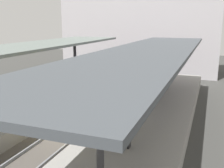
{
  "coord_description": "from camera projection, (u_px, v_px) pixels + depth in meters",
  "views": [
    {
      "loc": [
        6.77,
        -11.8,
        5.89
      ],
      "look_at": [
        0.52,
        4.89,
        1.75
      ],
      "focal_mm": 42.87,
      "sensor_mm": 36.0,
      "label": 1
    }
  ],
  "objects": [
    {
      "name": "ground_plane",
      "position": [
        71.0,
        134.0,
        14.41
      ],
      "size": [
        80.0,
        80.0,
        0.0
      ],
      "primitive_type": "plane",
      "color": "#383835"
    },
    {
      "name": "platform_left",
      "position": [
        13.0,
        117.0,
        15.59
      ],
      "size": [
        4.4,
        28.0,
        1.0
      ],
      "primitive_type": "cube",
      "color": "gray",
      "rests_on": "ground_plane"
    },
    {
      "name": "platform_right",
      "position": [
        140.0,
        136.0,
        12.99
      ],
      "size": [
        4.4,
        28.0,
        1.0
      ],
      "primitive_type": "cube",
      "color": "gray",
      "rests_on": "ground_plane"
    },
    {
      "name": "track_ballast",
      "position": [
        71.0,
        132.0,
        14.38
      ],
      "size": [
        3.2,
        28.0,
        0.2
      ],
      "primitive_type": "cube",
      "color": "#4C4742",
      "rests_on": "ground_plane"
    },
    {
      "name": "rail_near_side",
      "position": [
        59.0,
        127.0,
        14.59
      ],
      "size": [
        0.08,
        28.0,
        0.14
      ],
      "primitive_type": "cube",
      "color": "slate",
      "rests_on": "track_ballast"
    },
    {
      "name": "rail_far_side",
      "position": [
        83.0,
        131.0,
        14.1
      ],
      "size": [
        0.08,
        28.0,
        0.14
      ],
      "primitive_type": "cube",
      "color": "slate",
      "rests_on": "track_ballast"
    },
    {
      "name": "commuter_train",
      "position": [
        112.0,
        80.0,
        19.73
      ],
      "size": [
        2.78,
        10.42,
        3.1
      ],
      "color": "#472D6B",
      "rests_on": "track_ballast"
    },
    {
      "name": "canopy_left",
      "position": [
        24.0,
        48.0,
        15.99
      ],
      "size": [
        4.18,
        21.0,
        3.51
      ],
      "color": "#333335",
      "rests_on": "platform_left"
    },
    {
      "name": "canopy_right",
      "position": [
        149.0,
        52.0,
        13.38
      ],
      "size": [
        4.18,
        21.0,
        3.56
      ],
      "color": "#333335",
      "rests_on": "platform_right"
    },
    {
      "name": "platform_bench",
      "position": [
        117.0,
        134.0,
        10.81
      ],
      "size": [
        1.4,
        0.41,
        0.86
      ],
      "color": "black",
      "rests_on": "platform_right"
    },
    {
      "name": "platform_sign",
      "position": [
        144.0,
        74.0,
        17.09
      ],
      "size": [
        0.9,
        0.08,
        2.21
      ],
      "color": "#262628",
      "rests_on": "platform_right"
    },
    {
      "name": "litter_bin",
      "position": [
        121.0,
        118.0,
        12.76
      ],
      "size": [
        0.44,
        0.44,
        0.8
      ],
      "primitive_type": "cylinder",
      "color": "#2D2D30",
      "rests_on": "platform_right"
    },
    {
      "name": "passenger_near_bench",
      "position": [
        128.0,
        90.0,
        16.38
      ],
      "size": [
        0.36,
        0.36,
        1.62
      ],
      "color": "#232328",
      "rests_on": "platform_right"
    },
    {
      "name": "station_building_backdrop",
      "position": [
        141.0,
        25.0,
        31.91
      ],
      "size": [
        18.0,
        6.0,
        11.0
      ],
      "primitive_type": "cube",
      "color": "#B7B2B7",
      "rests_on": "ground_plane"
    }
  ]
}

